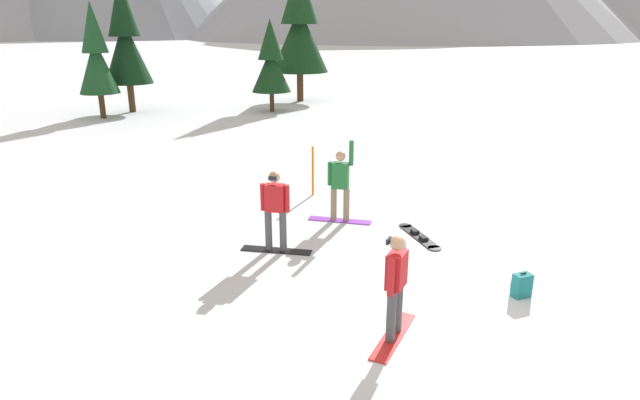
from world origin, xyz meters
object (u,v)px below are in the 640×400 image
(snowboarder_background, at_px, (340,184))
(trail_marker_pole, at_px, (313,171))
(pine_tree_leaning, at_px, (96,56))
(loose_snowboard_near_right, at_px, (419,236))
(pine_tree_short, at_px, (271,62))
(backpack_teal, at_px, (521,285))
(pine_tree_slender, at_px, (125,40))
(pine_tree_young, at_px, (299,27))
(snowboarder_midground, at_px, (275,210))
(snowboarder_foreground, at_px, (396,285))

(snowboarder_background, bearing_deg, trail_marker_pole, 94.74)
(trail_marker_pole, relative_size, pine_tree_leaning, 0.25)
(loose_snowboard_near_right, distance_m, pine_tree_leaning, 21.21)
(snowboarder_background, height_order, pine_tree_short, pine_tree_short)
(backpack_teal, height_order, pine_tree_slender, pine_tree_slender)
(loose_snowboard_near_right, height_order, pine_tree_slender, pine_tree_slender)
(pine_tree_short, distance_m, pine_tree_young, 4.67)
(pine_tree_young, bearing_deg, snowboarder_background, -98.87)
(snowboarder_background, distance_m, backpack_teal, 5.03)
(backpack_teal, xyz_separation_m, pine_tree_young, (1.18, 25.64, 4.17))
(loose_snowboard_near_right, bearing_deg, snowboarder_midground, -179.73)
(trail_marker_pole, bearing_deg, snowboarder_midground, -114.07)
(snowboarder_midground, distance_m, snowboarder_background, 2.34)
(pine_tree_leaning, bearing_deg, pine_tree_short, 0.62)
(loose_snowboard_near_right, distance_m, pine_tree_short, 19.11)
(pine_tree_leaning, bearing_deg, pine_tree_slender, 53.08)
(snowboarder_background, bearing_deg, pine_tree_short, 86.81)
(loose_snowboard_near_right, height_order, trail_marker_pole, trail_marker_pole)
(loose_snowboard_near_right, bearing_deg, snowboarder_foreground, -118.79)
(pine_tree_young, bearing_deg, trail_marker_pole, -100.43)
(pine_tree_short, bearing_deg, pine_tree_leaning, -179.38)
(snowboarder_background, bearing_deg, snowboarder_foreground, -96.26)
(pine_tree_young, bearing_deg, snowboarder_foreground, -98.36)
(snowboarder_background, relative_size, pine_tree_young, 0.25)
(snowboarder_midground, bearing_deg, trail_marker_pole, 65.93)
(snowboarder_midground, xyz_separation_m, snowboarder_background, (1.83, 1.46, 0.02))
(pine_tree_slender, distance_m, pine_tree_young, 10.03)
(trail_marker_pole, height_order, pine_tree_short, pine_tree_short)
(pine_tree_slender, height_order, pine_tree_short, pine_tree_slender)
(pine_tree_short, bearing_deg, pine_tree_young, 57.59)
(snowboarder_background, xyz_separation_m, pine_tree_leaning, (-7.79, 17.38, 2.14))
(snowboarder_midground, distance_m, trail_marker_pole, 4.04)
(snowboarder_foreground, distance_m, pine_tree_leaning, 23.81)
(pine_tree_slender, bearing_deg, snowboarder_midground, -77.20)
(snowboarder_midground, bearing_deg, pine_tree_young, 77.22)
(pine_tree_short, bearing_deg, backpack_teal, -86.99)
(pine_tree_leaning, xyz_separation_m, pine_tree_short, (8.76, 0.10, -0.44))
(loose_snowboard_near_right, relative_size, pine_tree_short, 0.36)
(snowboarder_foreground, distance_m, snowboarder_midground, 3.94)
(snowboarder_background, xyz_separation_m, pine_tree_young, (3.30, 21.14, 3.42))
(loose_snowboard_near_right, bearing_deg, pine_tree_leaning, 116.25)
(snowboarder_background, relative_size, pine_tree_leaning, 0.36)
(snowboarder_midground, distance_m, pine_tree_slender, 21.28)
(snowboarder_midground, relative_size, pine_tree_young, 0.22)
(snowboarder_background, relative_size, pine_tree_short, 0.42)
(snowboarder_midground, bearing_deg, pine_tree_slender, 102.80)
(snowboarder_foreground, distance_m, pine_tree_slender, 25.18)
(loose_snowboard_near_right, xyz_separation_m, pine_tree_young, (1.81, 22.59, 4.36))
(pine_tree_slender, height_order, pine_tree_leaning, pine_tree_slender)
(loose_snowboard_near_right, bearing_deg, backpack_teal, -78.25)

